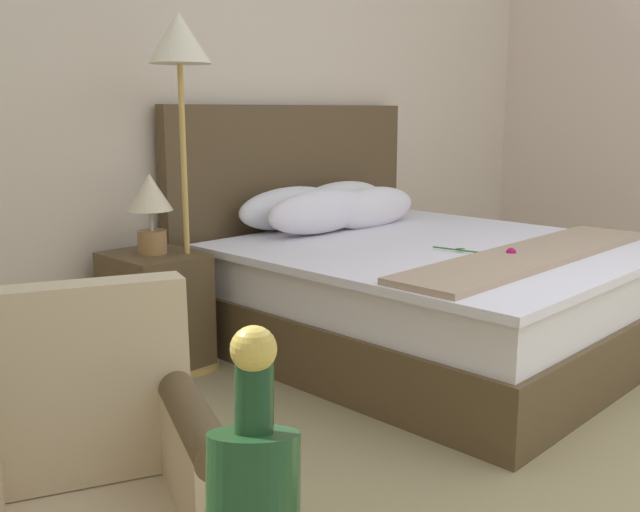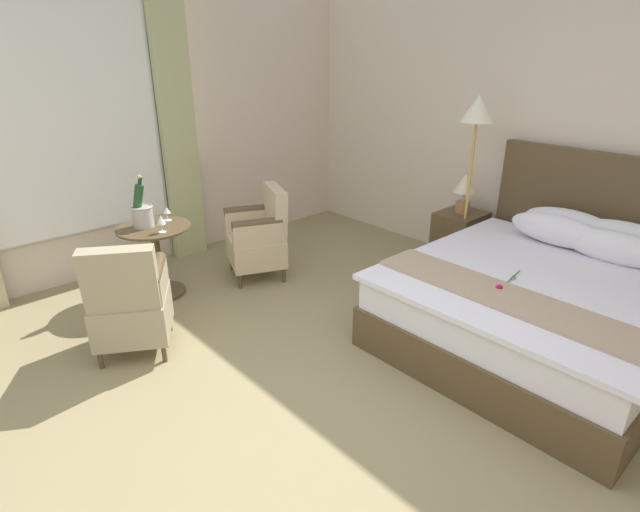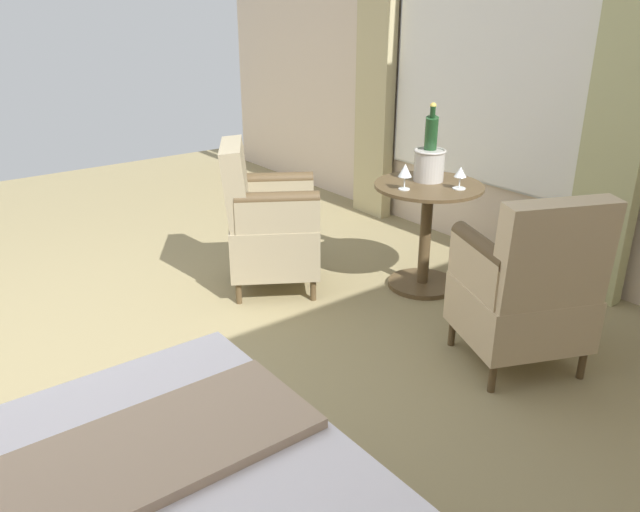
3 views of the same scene
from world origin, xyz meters
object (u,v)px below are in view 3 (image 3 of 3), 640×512
at_px(wine_glass_near_bucket, 405,171).
at_px(armchair_by_window, 528,288).
at_px(wine_glass_near_edge, 460,174).
at_px(side_table_round, 426,228).
at_px(champagne_bucket, 430,158).
at_px(armchair_facing_bed, 267,224).

bearing_deg(wine_glass_near_bucket, armchair_by_window, 84.03).
bearing_deg(armchair_by_window, wine_glass_near_edge, -115.36).
height_order(side_table_round, wine_glass_near_bucket, wine_glass_near_bucket).
distance_m(side_table_round, wine_glass_near_edge, 0.41).
distance_m(champagne_bucket, wine_glass_near_bucket, 0.26).
distance_m(side_table_round, wine_glass_near_bucket, 0.43).
bearing_deg(side_table_round, champagne_bucket, -133.23).
bearing_deg(armchair_facing_bed, armchair_by_window, 107.58).
height_order(wine_glass_near_bucket, armchair_facing_bed, armchair_facing_bed).
bearing_deg(side_table_round, wine_glass_near_bucket, -2.29).
bearing_deg(armchair_facing_bed, champagne_bucket, 148.16).
relative_size(champagne_bucket, wine_glass_near_edge, 3.63).
bearing_deg(champagne_bucket, wine_glass_near_edge, 92.17).
relative_size(wine_glass_near_bucket, armchair_by_window, 0.17).
height_order(champagne_bucket, wine_glass_near_edge, champagne_bucket).
xyz_separation_m(side_table_round, armchair_facing_bed, (0.78, -0.58, 0.03)).
xyz_separation_m(side_table_round, champagne_bucket, (-0.06, -0.06, 0.41)).
bearing_deg(champagne_bucket, wine_glass_near_bucket, 12.00).
bearing_deg(wine_glass_near_edge, side_table_round, -68.86).
height_order(wine_glass_near_edge, armchair_by_window, armchair_by_window).
height_order(wine_glass_near_edge, armchair_facing_bed, armchair_facing_bed).
height_order(champagne_bucket, armchair_facing_bed, champagne_bucket).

